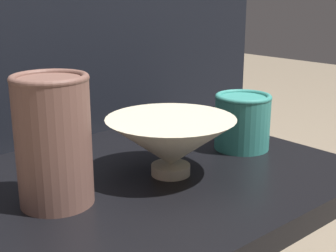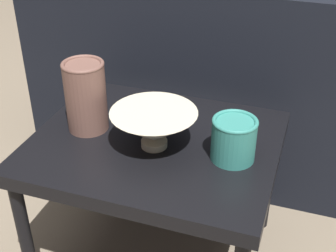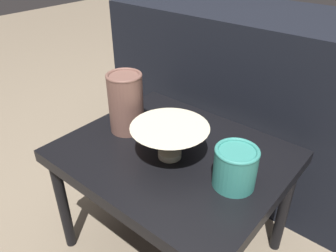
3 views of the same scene
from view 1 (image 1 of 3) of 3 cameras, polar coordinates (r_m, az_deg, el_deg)
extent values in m
cube|color=black|center=(0.85, -1.34, -6.76)|extent=(0.65, 0.54, 0.04)
cylinder|color=black|center=(1.27, 2.12, -9.13)|extent=(0.04, 0.04, 0.38)
cube|color=black|center=(1.35, -17.70, -0.54)|extent=(1.28, 0.50, 0.73)
cylinder|color=beige|center=(0.82, 0.33, -5.31)|extent=(0.07, 0.07, 0.02)
cone|color=beige|center=(0.81, 0.33, -1.93)|extent=(0.22, 0.22, 0.08)
cylinder|color=brown|center=(0.71, -13.94, -1.88)|extent=(0.11, 0.11, 0.19)
torus|color=brown|center=(0.69, -14.47, 5.73)|extent=(0.11, 0.11, 0.01)
cylinder|color=teal|center=(0.96, 9.04, 0.39)|extent=(0.11, 0.11, 0.11)
torus|color=teal|center=(0.94, 9.18, 3.51)|extent=(0.11, 0.11, 0.01)
camera|label=2|loc=(1.02, 79.24, 25.61)|focal=50.00mm
camera|label=3|loc=(1.04, 54.96, 24.96)|focal=35.00mm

